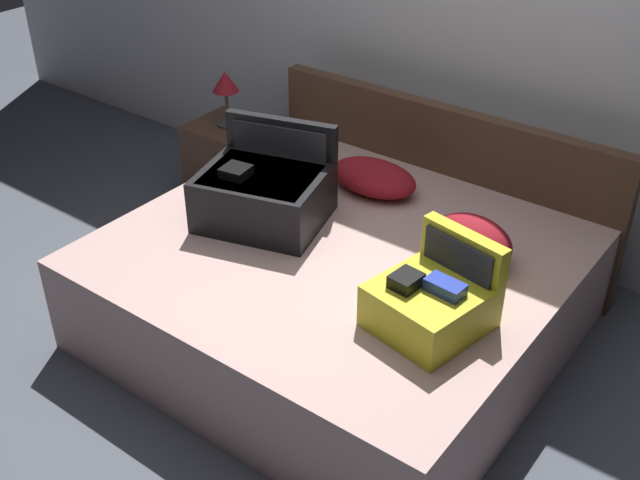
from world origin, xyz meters
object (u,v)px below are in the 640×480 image
at_px(pillow_near_headboard, 472,241).
at_px(table_lamp, 226,86).
at_px(hard_case_medium, 432,300).
at_px(bed, 337,290).
at_px(hard_case_large, 264,192).
at_px(pillow_center_head, 374,177).
at_px(nightstand, 231,164).

bearing_deg(pillow_near_headboard, table_lamp, 167.38).
height_order(hard_case_medium, pillow_near_headboard, hard_case_medium).
bearing_deg(table_lamp, hard_case_medium, -25.27).
bearing_deg(bed, pillow_near_headboard, 24.33).
height_order(hard_case_large, table_lamp, hard_case_large).
bearing_deg(table_lamp, pillow_center_head, -6.01).
bearing_deg(hard_case_medium, bed, 169.54).
bearing_deg(pillow_near_headboard, hard_case_medium, -80.45).
distance_m(hard_case_large, table_lamp, 1.08).
relative_size(hard_case_large, nightstand, 1.30).
height_order(bed, pillow_center_head, pillow_center_head).
distance_m(hard_case_medium, pillow_near_headboard, 0.49).
relative_size(bed, hard_case_medium, 4.12).
relative_size(hard_case_large, hard_case_medium, 1.41).
bearing_deg(nightstand, pillow_center_head, -6.01).
height_order(bed, pillow_near_headboard, pillow_near_headboard).
xyz_separation_m(bed, pillow_near_headboard, (0.54, 0.24, 0.36)).
height_order(pillow_center_head, nightstand, pillow_center_head).
distance_m(bed, hard_case_large, 0.57).
bearing_deg(pillow_center_head, table_lamp, 173.99).
bearing_deg(pillow_near_headboard, nightstand, 167.38).
xyz_separation_m(bed, hard_case_large, (-0.41, -0.02, 0.40)).
relative_size(bed, pillow_center_head, 4.19).
distance_m(bed, pillow_near_headboard, 0.69).
bearing_deg(hard_case_large, pillow_center_head, 49.24).
relative_size(hard_case_large, pillow_near_headboard, 1.82).
height_order(bed, hard_case_large, hard_case_large).
bearing_deg(hard_case_large, bed, -13.39).
bearing_deg(hard_case_medium, table_lamp, 165.73).
height_order(bed, table_lamp, table_lamp).
relative_size(bed, pillow_near_headboard, 5.32).
height_order(hard_case_large, pillow_center_head, hard_case_large).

